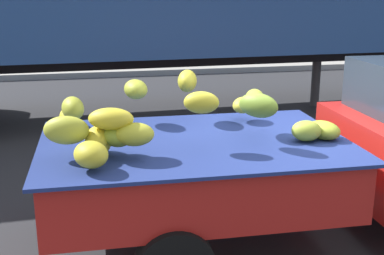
# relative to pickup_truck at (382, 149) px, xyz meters

# --- Properties ---
(ground) EXTENTS (220.00, 220.00, 0.00)m
(ground) POSITION_rel_pickup_truck_xyz_m (-0.82, 0.12, -0.89)
(ground) COLOR #28282B
(curb_strip) EXTENTS (80.00, 0.80, 0.16)m
(curb_strip) POSITION_rel_pickup_truck_xyz_m (-0.82, 9.97, -0.81)
(curb_strip) COLOR gray
(curb_strip) RESTS_ON ground
(pickup_truck) EXTENTS (4.89, 1.90, 1.70)m
(pickup_truck) POSITION_rel_pickup_truck_xyz_m (0.00, 0.00, 0.00)
(pickup_truck) COLOR #B21E19
(pickup_truck) RESTS_ON ground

